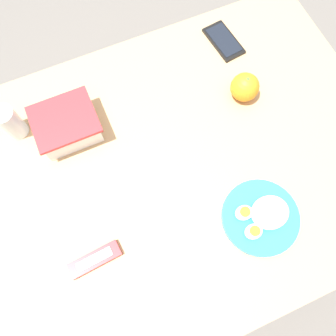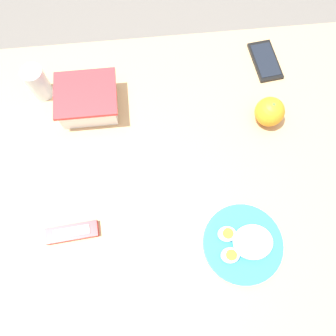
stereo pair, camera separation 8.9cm
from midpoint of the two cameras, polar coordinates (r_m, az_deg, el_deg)
ground_plane at (r=1.63m, az=1.65°, el=-8.67°), size 10.00×10.00×0.00m
table at (r=0.98m, az=2.72°, el=-1.84°), size 1.29×0.91×0.73m
food_container at (r=0.98m, az=-11.22°, el=11.08°), size 0.17×0.15×0.08m
orange_fruit at (r=1.00m, az=19.74°, el=8.86°), size 0.08×0.08×0.08m
rice_plate at (r=0.89m, az=15.96°, el=-12.95°), size 0.21×0.21×0.05m
candy_bar at (r=0.89m, az=-13.63°, el=-11.27°), size 0.14×0.05×0.02m
cell_phone at (r=1.13m, az=18.82°, el=16.98°), size 0.09×0.15×0.01m
drinking_glass at (r=1.03m, az=-19.45°, el=13.52°), size 0.06×0.06×0.11m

